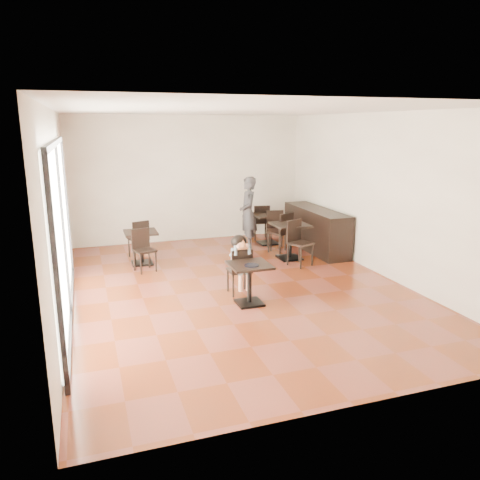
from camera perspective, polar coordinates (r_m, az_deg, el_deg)
name	(u,v)px	position (r m, az deg, el deg)	size (l,w,h in m)	color
floor	(238,287)	(8.78, -0.26, -5.80)	(6.00, 8.00, 0.01)	brown
ceiling	(238,110)	(8.27, -0.28, 15.57)	(6.00, 8.00, 0.01)	silver
wall_back	(189,179)	(12.20, -6.23, 7.42)	(6.00, 0.01, 3.20)	white
wall_front	(363,264)	(4.84, 14.82, -2.88)	(6.00, 0.01, 3.20)	white
wall_left	(59,213)	(7.97, -21.23, 3.14)	(0.01, 8.00, 3.20)	white
wall_right	(381,195)	(9.73, 16.82, 5.28)	(0.01, 8.00, 3.20)	white
storefront_window	(61,231)	(7.52, -21.01, 1.00)	(0.04, 4.50, 2.60)	white
child_table	(249,284)	(7.89, 1.16, -5.40)	(0.67, 0.67, 0.71)	black
child_chair	(239,271)	(8.36, -0.11, -3.76)	(0.38, 0.38, 0.85)	black
child	(239,265)	(8.33, -0.11, -3.04)	(0.38, 0.53, 1.07)	slate
plate	(252,265)	(7.69, 1.43, -3.10)	(0.24, 0.24, 0.01)	black
pizza_slice	(243,246)	(8.05, 0.32, -0.74)	(0.25, 0.19, 0.06)	#E6B574
adult_patron	(248,213)	(11.29, 0.99, 3.27)	(0.64, 0.42, 1.76)	#3A3A3F
cafe_table_mid	(290,241)	(10.58, 6.07, -0.16)	(0.76, 0.76, 0.81)	black
cafe_table_left	(141,248)	(10.36, -11.93, -0.93)	(0.69, 0.69, 0.72)	black
cafe_table_back	(268,229)	(11.89, 3.45, 1.36)	(0.73, 0.73, 0.77)	black
chair_mid_a	(280,233)	(11.05, 4.90, 0.91)	(0.44, 0.44, 0.97)	black
chair_mid_b	(300,244)	(10.08, 7.38, -0.43)	(0.44, 0.44, 0.97)	black
chair_left_a	(138,239)	(10.87, -12.30, 0.15)	(0.39, 0.39, 0.87)	black
chair_left_b	(145,251)	(9.81, -11.56, -1.30)	(0.39, 0.39, 0.87)	black
chair_back_a	(260,222)	(12.37, 2.50, 2.23)	(0.42, 0.42, 0.92)	black
chair_back_b	(277,230)	(11.38, 4.49, 1.17)	(0.42, 0.42, 0.92)	black
service_counter	(316,229)	(11.43, 9.25, 1.28)	(0.60, 2.40, 1.00)	black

